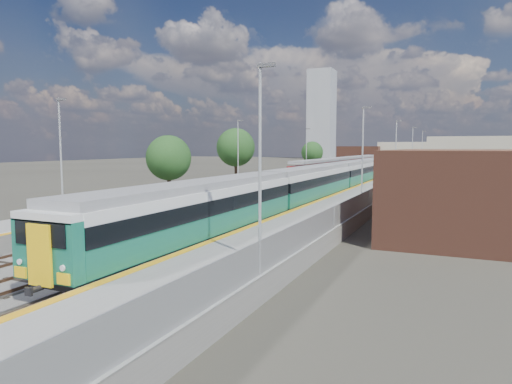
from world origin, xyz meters
The scene contains 11 objects.
ground centered at (0.00, 50.00, 0.00)m, with size 320.00×320.00×0.00m, color #47443A.
ballast_bed centered at (-2.25, 52.50, 0.03)m, with size 10.50×155.00×0.06m, color #565451.
tracks centered at (-1.65, 54.18, 0.11)m, with size 8.96×160.00×0.17m.
platform_right centered at (5.28, 52.49, 0.54)m, with size 4.70×155.00×8.52m.
platform_left centered at (-9.05, 52.49, 0.52)m, with size 4.30×155.00×8.52m.
buildings centered at (-18.12, 138.60, 10.70)m, with size 72.00×185.50×40.00m.
green_train centered at (1.50, 34.52, 2.13)m, with size 2.75×76.57×3.03m.
red_train centered at (-5.50, 68.73, 2.02)m, with size 2.70×54.89×3.41m.
tree_a centered at (-15.40, 27.47, 4.19)m, with size 4.91×4.91×6.66m.
tree_b centered at (-19.68, 52.29, 5.30)m, with size 6.21×6.21×8.41m.
tree_c centered at (-16.92, 85.13, 4.16)m, with size 4.88×4.88×6.61m.
Camera 1 is at (13.59, -13.98, 5.39)m, focal length 32.00 mm.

